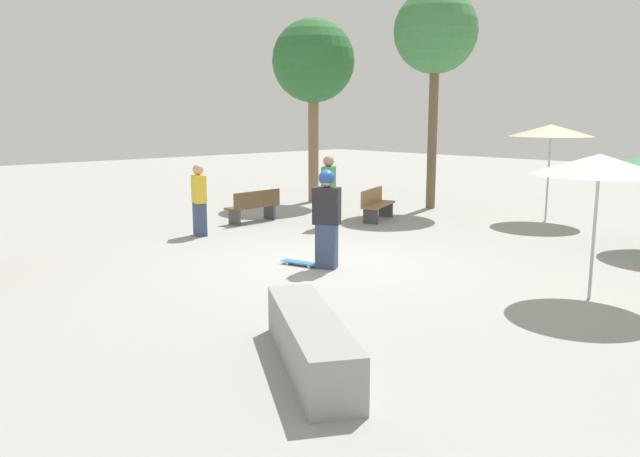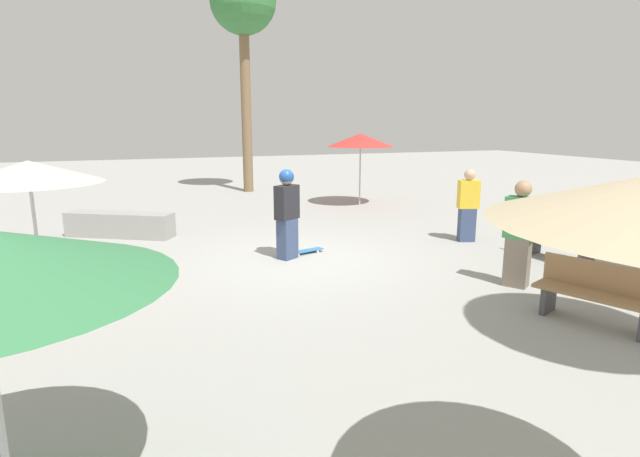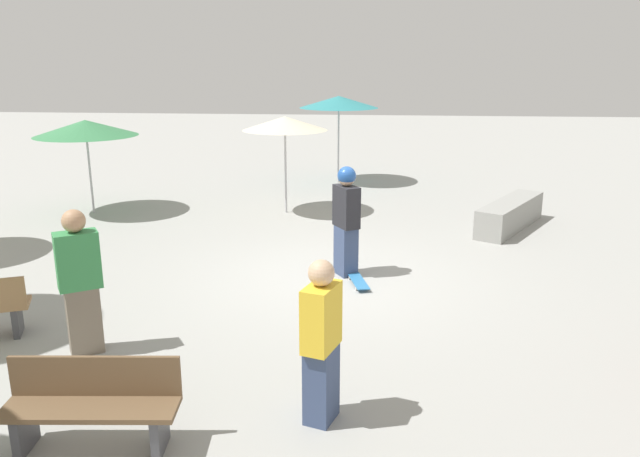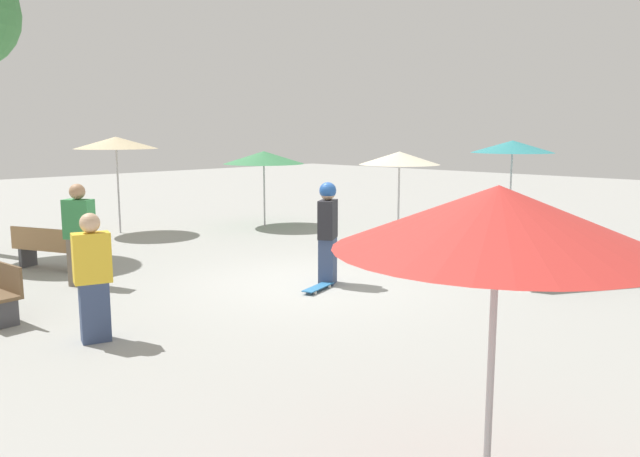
{
  "view_description": "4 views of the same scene",
  "coord_description": "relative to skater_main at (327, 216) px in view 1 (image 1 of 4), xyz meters",
  "views": [
    {
      "loc": [
        7.94,
        8.36,
        2.78
      ],
      "look_at": [
        0.42,
        0.27,
        0.79
      ],
      "focal_mm": 35.0,
      "sensor_mm": 36.0,
      "label": 1
    },
    {
      "loc": [
        -9.31,
        3.04,
        2.77
      ],
      "look_at": [
        -0.33,
        -0.33,
        0.69
      ],
      "focal_mm": 28.0,
      "sensor_mm": 36.0,
      "label": 2
    },
    {
      "loc": [
        0.65,
        -9.71,
        3.53
      ],
      "look_at": [
        -0.25,
        0.09,
        0.81
      ],
      "focal_mm": 35.0,
      "sensor_mm": 36.0,
      "label": 3
    },
    {
      "loc": [
        7.72,
        -7.74,
        2.71
      ],
      "look_at": [
        0.41,
        -0.25,
        1.08
      ],
      "focal_mm": 35.0,
      "sensor_mm": 36.0,
      "label": 4
    }
  ],
  "objects": [
    {
      "name": "ground_plane",
      "position": [
        -0.18,
        -0.19,
        -0.99
      ],
      "size": [
        60.0,
        60.0,
        0.0
      ],
      "primitive_type": "plane",
      "color": "#9E9E99"
    },
    {
      "name": "skater_main",
      "position": [
        0.0,
        0.0,
        0.0
      ],
      "size": [
        0.48,
        0.56,
        1.83
      ],
      "rotation": [
        0.0,
        0.0,
        5.26
      ],
      "color": "#38476B",
      "rests_on": "ground_plane"
    },
    {
      "name": "skateboard",
      "position": [
        0.23,
        -0.48,
        -0.93
      ],
      "size": [
        0.4,
        0.82,
        0.07
      ],
      "rotation": [
        0.0,
        0.0,
        4.97
      ],
      "color": "teal",
      "rests_on": "ground_plane"
    },
    {
      "name": "concrete_ledge",
      "position": [
        3.33,
        3.24,
        -0.69
      ],
      "size": [
        1.82,
        2.56,
        0.59
      ],
      "rotation": [
        0.0,
        0.0,
        1.04
      ],
      "color": "gray",
      "rests_on": "ground_plane"
    },
    {
      "name": "bench_near",
      "position": [
        -4.73,
        -3.02,
        -0.56
      ],
      "size": [
        1.65,
        1.02,
        0.85
      ],
      "rotation": [
        0.0,
        0.0,
        0.4
      ],
      "color": "#47474C",
      "rests_on": "ground_plane"
    },
    {
      "name": "bench_far",
      "position": [
        -2.09,
        -5.01,
        -0.56
      ],
      "size": [
        1.63,
        0.58,
        0.85
      ],
      "rotation": [
        0.0,
        0.0,
        3.23
      ],
      "color": "#47474C",
      "rests_on": "ground_plane"
    },
    {
      "name": "shade_umbrella_tan",
      "position": [
        -7.93,
        0.2,
        1.42
      ],
      "size": [
        2.17,
        2.17,
        2.57
      ],
      "color": "#B7B7BC",
      "rests_on": "ground_plane"
    },
    {
      "name": "shade_umbrella_cream",
      "position": [
        -1.62,
        4.2,
        1.09
      ],
      "size": [
        1.95,
        1.95,
        2.23
      ],
      "color": "#B7B7BC",
      "rests_on": "ground_plane"
    },
    {
      "name": "palm_tree_right",
      "position": [
        -6.0,
        -6.95,
        3.48
      ],
      "size": [
        2.63,
        2.63,
        5.84
      ],
      "color": "#896B4C",
      "rests_on": "ground_plane"
    },
    {
      "name": "palm_tree_far_back",
      "position": [
        -7.63,
        -3.41,
        4.18
      ],
      "size": [
        2.46,
        2.46,
        6.47
      ],
      "color": "brown",
      "rests_on": "ground_plane"
    },
    {
      "name": "bystander_watching",
      "position": [
        -0.02,
        -4.37,
        -0.14
      ],
      "size": [
        0.39,
        0.52,
        1.69
      ],
      "rotation": [
        0.0,
        0.0,
        4.39
      ],
      "color": "#38476B",
      "rests_on": "ground_plane"
    },
    {
      "name": "bystander_far",
      "position": [
        -3.04,
        -3.14,
        -0.08
      ],
      "size": [
        0.56,
        0.5,
        1.81
      ],
      "rotation": [
        0.0,
        0.0,
        3.72
      ],
      "color": "#726656",
      "rests_on": "ground_plane"
    }
  ]
}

